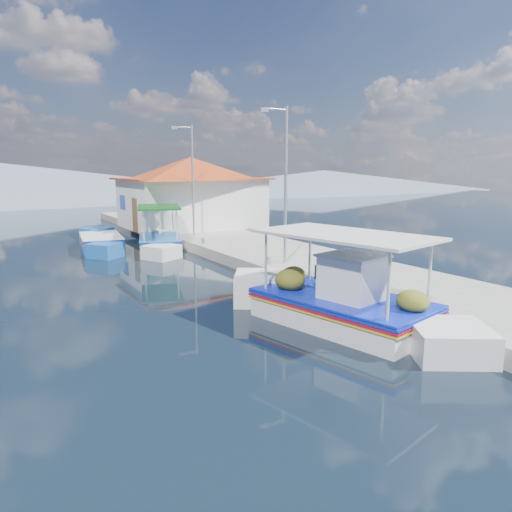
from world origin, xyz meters
TOP-DOWN VIEW (x-y plane):
  - ground at (0.00, 0.00)m, footprint 160.00×160.00m
  - quay at (5.90, 6.00)m, footprint 5.00×44.00m
  - bollards at (3.80, 5.25)m, footprint 0.20×17.20m
  - main_caique at (2.44, -3.83)m, footprint 3.60×8.27m
  - caique_green_canopy at (2.24, 10.10)m, footprint 3.36×6.47m
  - caique_blue_hull at (-0.32, 11.85)m, footprint 2.54×6.52m
  - harbor_building at (6.20, 15.00)m, footprint 10.49×10.49m
  - lamp_post_near at (4.51, 2.00)m, footprint 1.21×0.14m
  - lamp_post_far at (4.51, 11.00)m, footprint 1.21×0.14m
  - mountain_ridge at (6.54, 56.00)m, footprint 171.40×96.00m

SIDE VIEW (x-z plane):
  - ground at x=0.00m, z-range 0.00..0.00m
  - quay at x=5.90m, z-range 0.00..0.50m
  - caique_blue_hull at x=-0.32m, z-range -0.27..0.90m
  - caique_green_canopy at x=2.24m, z-range -0.89..1.65m
  - main_caique at x=2.44m, z-range -0.86..1.93m
  - bollards at x=3.80m, z-range 0.50..0.80m
  - mountain_ridge at x=6.54m, z-range -0.71..4.79m
  - harbor_building at x=6.20m, z-range 0.58..4.98m
  - lamp_post_near at x=4.51m, z-range 0.85..6.85m
  - lamp_post_far at x=4.51m, z-range 0.85..6.85m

